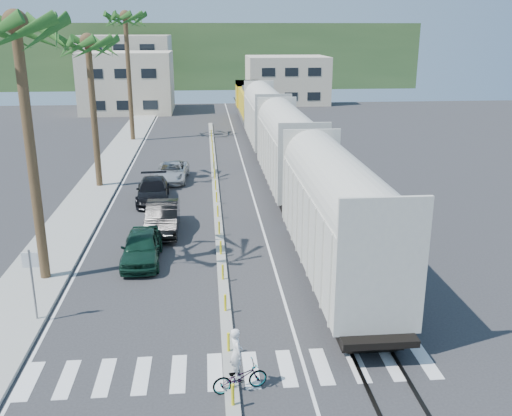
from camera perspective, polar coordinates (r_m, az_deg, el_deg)
The scene contains 16 objects.
ground at distance 21.43m, azimuth -2.87°, elevation -13.03°, with size 140.00×140.00×0.00m, color #28282B.
sidewalk at distance 45.48m, azimuth -14.97°, elevation 3.11°, with size 3.00×90.00×0.15m, color gray.
rails at distance 48.04m, azimuth 1.73°, elevation 4.39°, with size 1.56×100.00×0.06m.
median at distance 39.92m, azimuth -4.05°, elevation 1.73°, with size 0.45×60.00×0.85m.
crosswalk at distance 19.73m, azimuth -2.62°, elevation -15.95°, with size 14.00×2.20×0.01m, color silver.
lane_markings at distance 44.83m, azimuth -6.94°, elevation 3.28°, with size 9.42×90.00×0.01m.
freight_train at distance 44.85m, azimuth 2.17°, elevation 7.20°, with size 3.00×60.94×5.85m.
palm_trees at distance 41.85m, azimuth -16.12°, elevation 16.71°, with size 3.50×37.20×13.75m.
street_sign at distance 23.30m, azimuth -21.51°, elevation -6.28°, with size 0.60×0.08×3.00m.
buildings at distance 90.55m, azimuth -9.00°, elevation 13.10°, with size 38.00×27.00×10.00m.
hillside at distance 118.57m, azimuth -4.97°, elevation 15.01°, with size 80.00×20.00×12.00m, color #385628.
car_lead at distance 28.24m, azimuth -11.38°, elevation -3.86°, with size 1.89×4.56×1.55m, color #0F2F21.
car_second at distance 32.21m, azimuth -9.33°, elevation -0.96°, with size 1.79×5.02×1.65m, color black.
car_third at distance 38.09m, azimuth -10.27°, elevation 1.74°, with size 2.31×5.21×1.49m, color black.
car_rear at distance 43.16m, azimuth -8.44°, elevation 3.61°, with size 2.57×5.10×1.38m, color #B8BABD.
cyclist at distance 18.47m, azimuth -1.71°, elevation -16.02°, with size 1.46×2.07×2.17m.
Camera 1 is at (-0.60, -18.47, 10.86)m, focal length 40.00 mm.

